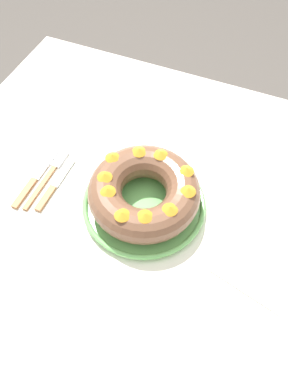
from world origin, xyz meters
The scene contains 8 objects.
ground_plane centered at (0.00, 0.00, 0.00)m, with size 8.00×8.00×0.00m, color #4C4742.
dining_table centered at (0.00, 0.00, 0.63)m, with size 1.17×1.04×0.73m.
serving_dish centered at (-0.02, 0.02, 0.74)m, with size 0.29×0.29×0.02m.
bundt_cake centered at (-0.02, 0.02, 0.79)m, with size 0.25×0.25×0.09m.
fork centered at (-0.27, 0.01, 0.73)m, with size 0.02×0.19×0.01m.
serving_knife centered at (-0.30, -0.02, 0.73)m, with size 0.02×0.20×0.01m.
cake_knife centered at (-0.24, -0.02, 0.73)m, with size 0.02×0.17×0.01m.
napkin centered at (0.26, -0.04, 0.73)m, with size 0.16×0.11×0.00m, color white.
Camera 1 is at (0.16, -0.41, 1.48)m, focal length 35.00 mm.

